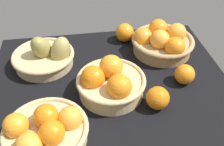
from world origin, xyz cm
name	(u,v)px	position (x,y,z in cm)	size (l,w,h in cm)	color
market_tray	(111,89)	(0.00, 0.00, 1.50)	(84.00, 72.00, 3.00)	black
basket_center	(110,82)	(0.85, 3.40, 7.76)	(22.82, 22.82, 12.47)	tan
basket_far_right	(45,131)	(21.02, 19.52, 7.21)	(23.49, 23.49, 10.58)	tan
basket_near_left	(162,41)	(-23.23, -17.48, 7.73)	(24.84, 24.84, 11.46)	tan
basket_near_right_pears	(46,56)	(22.38, -15.90, 6.81)	(24.27, 23.17, 13.76)	tan
loose_orange_front_gap	(158,98)	(-12.82, 11.63, 6.70)	(7.40, 7.40, 7.40)	orange
loose_orange_back_gap	(185,74)	(-25.42, 1.81, 6.49)	(6.97, 6.97, 6.97)	orange
loose_orange_side_gap	(125,33)	(-10.05, -27.78, 6.86)	(7.71, 7.71, 7.71)	orange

